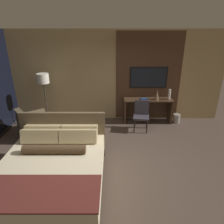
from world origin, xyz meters
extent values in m
plane|color=#4C3D33|center=(0.00, 0.00, 0.00)|extent=(16.00, 16.00, 0.00)
cube|color=tan|center=(0.00, 2.60, 1.40)|extent=(7.20, 0.06, 2.80)
cube|color=#4C3323|center=(1.25, 2.56, 1.40)|extent=(2.01, 0.03, 2.70)
cube|color=#33281E|center=(-0.98, -0.69, 0.11)|extent=(1.78, 2.04, 0.22)
cube|color=beige|center=(-0.98, -0.69, 0.40)|extent=(1.84, 2.10, 0.36)
cube|color=#56231E|center=(-0.98, -1.37, 0.59)|extent=(1.86, 0.74, 0.02)
cube|color=brown|center=(-0.98, 0.40, 0.55)|extent=(1.88, 0.08, 1.10)
cube|color=tan|center=(-1.37, 0.26, 0.72)|extent=(0.77, 0.23, 0.31)
cube|color=tan|center=(-0.58, 0.26, 0.72)|extent=(0.77, 0.23, 0.31)
cube|color=tan|center=(-1.37, 0.05, 0.72)|extent=(0.77, 0.25, 0.32)
cube|color=tan|center=(-0.58, 0.05, 0.72)|extent=(0.77, 0.25, 0.32)
cylinder|color=#4C3823|center=(-0.98, -0.36, 0.66)|extent=(1.20, 0.17, 0.17)
cube|color=#422D1E|center=(1.25, 2.30, 0.75)|extent=(1.51, 0.47, 0.03)
cube|color=#422D1E|center=(0.53, 2.30, 0.37)|extent=(0.06, 0.42, 0.74)
cube|color=#422D1E|center=(1.97, 2.30, 0.37)|extent=(0.06, 0.42, 0.74)
cube|color=#422D1E|center=(1.25, 2.51, 0.44)|extent=(1.39, 0.02, 0.37)
cube|color=black|center=(1.25, 2.52, 1.40)|extent=(1.15, 0.04, 0.65)
cube|color=black|center=(1.25, 2.50, 1.40)|extent=(1.08, 0.01, 0.60)
cube|color=#38333D|center=(0.97, 1.70, 0.42)|extent=(0.51, 0.49, 0.05)
cube|color=#38333D|center=(1.00, 1.88, 0.66)|extent=(0.42, 0.17, 0.42)
cylinder|color=black|center=(0.77, 1.56, 0.20)|extent=(0.04, 0.04, 0.40)
cylinder|color=black|center=(1.12, 1.51, 0.20)|extent=(0.04, 0.04, 0.40)
cylinder|color=black|center=(0.82, 1.90, 0.20)|extent=(0.04, 0.04, 0.40)
cylinder|color=black|center=(1.17, 1.84, 0.20)|extent=(0.04, 0.04, 0.40)
cube|color=brown|center=(-2.01, 1.45, 0.21)|extent=(1.04, 1.02, 0.43)
cube|color=brown|center=(-2.27, 1.24, 0.61)|extent=(0.57, 0.63, 0.38)
cube|color=brown|center=(-1.77, 1.16, 0.28)|extent=(0.69, 0.59, 0.57)
cube|color=brown|center=(-2.24, 1.75, 0.28)|extent=(0.69, 0.59, 0.57)
cylinder|color=#282623|center=(-1.88, 2.09, 0.01)|extent=(0.28, 0.28, 0.03)
cylinder|color=#332D28|center=(-1.88, 2.09, 0.68)|extent=(0.03, 0.03, 1.37)
cylinder|color=silver|center=(-1.88, 2.09, 1.47)|extent=(0.34, 0.34, 0.28)
cylinder|color=silver|center=(1.88, 2.27, 0.93)|extent=(0.08, 0.08, 0.32)
cone|color=#846647|center=(1.50, 2.23, 0.93)|extent=(0.12, 0.12, 0.32)
cube|color=navy|center=(1.12, 2.27, 0.79)|extent=(0.24, 0.18, 0.03)
cylinder|color=gray|center=(2.19, 2.24, 0.14)|extent=(0.22, 0.22, 0.28)
camera|label=1|loc=(0.12, -3.59, 2.75)|focal=32.00mm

